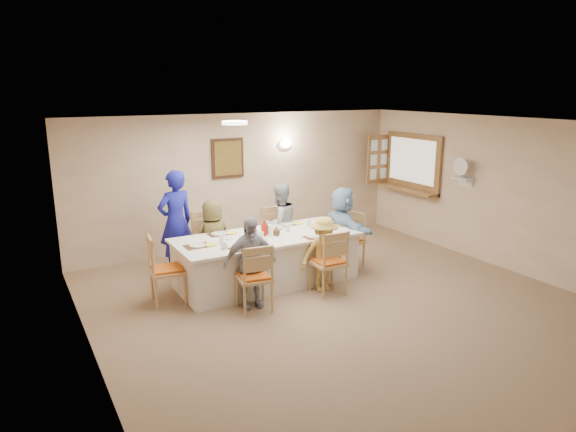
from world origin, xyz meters
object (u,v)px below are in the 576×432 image
chair_left_end (167,269)px  diner_front_right (324,254)px  chair_back_right (276,235)px  diner_front_left (250,262)px  desk_fan (462,170)px  condiment_ketchup (264,227)px  diner_back_left (213,239)px  serving_hatch (413,163)px  diner_right_end (343,228)px  diner_back_right (280,224)px  chair_front_right (328,261)px  dining_table (267,259)px  caregiver (176,222)px  chair_right_end (349,240)px  chair_back_left (211,244)px  chair_front_left (254,276)px

chair_left_end → diner_front_right: size_ratio=0.88×
chair_back_right → diner_front_left: diner_front_left is taller
desk_fan → condiment_ketchup: bearing=172.7°
desk_fan → diner_back_left: (-4.22, 1.13, -0.92)m
serving_hatch → diner_front_right: size_ratio=1.33×
diner_front_right → diner_right_end: size_ratio=0.82×
serving_hatch → chair_left_end: 5.45m
diner_front_right → diner_right_end: diner_right_end is taller
diner_back_right → diner_front_left: size_ratio=1.11×
chair_back_right → diner_front_right: size_ratio=0.84×
chair_front_right → dining_table: bearing=-50.9°
dining_table → caregiver: (-1.05, 1.15, 0.47)m
chair_left_end → diner_front_left: diner_front_left is taller
diner_back_left → diner_front_right: bearing=130.6°
dining_table → chair_left_end: 1.55m
serving_hatch → diner_right_end: (-2.31, -0.90, -0.81)m
diner_back_right → chair_right_end: bearing=138.4°
diner_front_left → condiment_ketchup: diner_front_left is taller
diner_back_left → diner_back_right: (1.20, 0.00, 0.08)m
condiment_ketchup → desk_fan: bearing=-7.3°
serving_hatch → chair_back_right: bearing=-178.1°
chair_back_left → condiment_ketchup: bearing=-61.8°
chair_right_end → diner_front_right: bearing=-63.9°
diner_back_left → diner_front_left: size_ratio=0.98×
diner_back_right → serving_hatch: bearing=178.1°
diner_front_left → dining_table: bearing=54.1°
desk_fan → dining_table: (-3.62, 0.45, -1.17)m
diner_back_left → condiment_ketchup: 0.91m
chair_back_left → condiment_ketchup: size_ratio=4.01×
diner_front_right → chair_back_right: bearing=100.9°
chair_back_left → caregiver: size_ratio=0.60×
chair_front_left → diner_back_left: 1.49m
chair_back_right → diner_front_left: size_ratio=0.74×
serving_hatch → chair_front_left: 4.77m
diner_front_right → diner_right_end: bearing=50.5°
chair_back_right → diner_front_left: bearing=-125.8°
chair_back_right → caregiver: size_ratio=0.56×
chair_back_left → chair_back_right: bearing=-8.0°
chair_front_left → chair_front_right: 1.20m
chair_right_end → chair_front_right: bearing=-59.4°
chair_front_left → diner_back_left: size_ratio=0.77×
chair_front_left → chair_right_end: (2.15, 0.80, -0.02)m
chair_right_end → diner_front_left: size_ratio=0.72×
serving_hatch → chair_front_left: bearing=-158.6°
diner_front_right → condiment_ketchup: diner_front_right is taller
desk_fan → diner_right_end: bearing=168.5°
dining_table → chair_left_end: chair_left_end is taller
chair_left_end → diner_back_right: size_ratio=0.71×
condiment_ketchup → diner_back_left: bearing=130.9°
chair_back_left → diner_back_left: bearing=-98.0°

